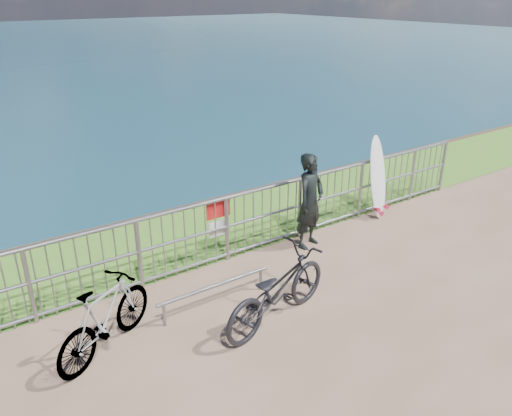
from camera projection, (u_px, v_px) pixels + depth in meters
grass_strip at (220, 227)px, 9.33m from camera, size 120.00×120.00×0.00m
railing at (253, 220)px, 8.28m from camera, size 10.06×0.10×1.13m
surfer at (310, 201)px, 8.38m from camera, size 0.70×0.56×1.66m
surfboard at (378, 181)px, 9.52m from camera, size 0.45×0.41×1.62m
bicycle_near at (277, 289)px, 6.52m from camera, size 1.99×1.07×0.99m
bicycle_far at (105, 318)px, 5.98m from camera, size 1.61×1.18×0.96m
bike_rack at (215, 288)px, 6.90m from camera, size 1.74×0.05×0.36m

